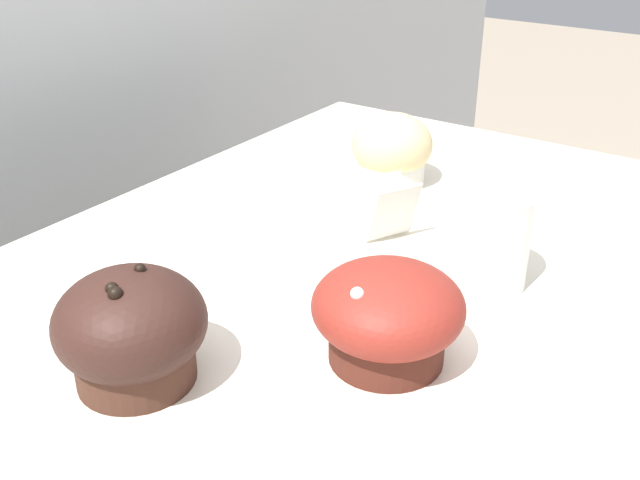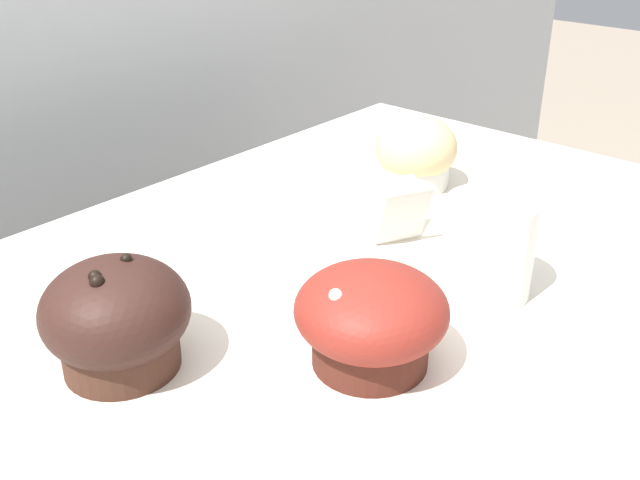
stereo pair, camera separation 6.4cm
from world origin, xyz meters
TOP-DOWN VIEW (x-y plane):
  - muffin_front_center at (-0.04, -0.08)m, footprint 0.11×0.11m
  - muffin_back_left at (-0.17, 0.06)m, footprint 0.11×0.11m
  - muffin_back_right at (0.26, 0.09)m, footprint 0.09×0.09m
  - coffee_cup at (0.10, -0.09)m, footprint 0.10×0.09m
  - price_card at (0.13, 0.02)m, footprint 0.06×0.06m

SIDE VIEW (x-z plane):
  - price_card at x=0.13m, z-range 0.91..0.96m
  - muffin_back_right at x=0.26m, z-range 0.90..0.98m
  - muffin_front_center at x=-0.04m, z-range 0.90..0.98m
  - muffin_back_left at x=-0.17m, z-range 0.90..0.99m
  - coffee_cup at x=0.10m, z-range 0.90..0.99m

